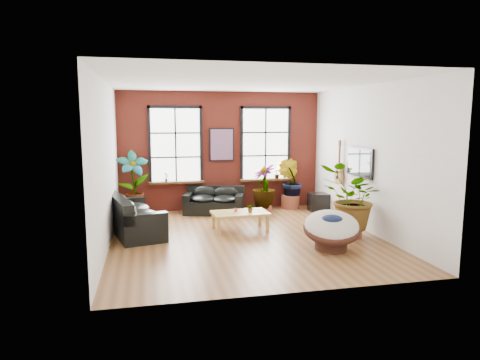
# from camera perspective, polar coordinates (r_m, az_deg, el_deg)

# --- Properties ---
(room) EXTENTS (6.04, 6.54, 3.54)m
(room) POSITION_cam_1_polar(r_m,az_deg,el_deg) (9.73, 0.56, 2.53)
(room) COLOR brown
(room) RESTS_ON ground
(sofa_back) EXTENTS (1.85, 1.29, 0.77)m
(sofa_back) POSITION_cam_1_polar(r_m,az_deg,el_deg) (12.36, -3.42, -2.85)
(sofa_back) COLOR black
(sofa_back) RESTS_ON ground
(sofa_left) EXTENTS (1.48, 2.45, 0.90)m
(sofa_left) POSITION_cam_1_polar(r_m,az_deg,el_deg) (10.47, -14.14, -4.75)
(sofa_left) COLOR black
(sofa_left) RESTS_ON ground
(coffee_table) EXTENTS (1.40, 0.85, 0.53)m
(coffee_table) POSITION_cam_1_polar(r_m,az_deg,el_deg) (10.52, 0.00, -4.55)
(coffee_table) COLOR #B69341
(coffee_table) RESTS_ON ground
(papasan_chair) EXTENTS (1.46, 1.47, 0.87)m
(papasan_chair) POSITION_cam_1_polar(r_m,az_deg,el_deg) (9.11, 12.10, -6.32)
(papasan_chair) COLOR #3C1E15
(papasan_chair) RESTS_ON ground
(poster) EXTENTS (0.74, 0.06, 0.98)m
(poster) POSITION_cam_1_polar(r_m,az_deg,el_deg) (12.69, -2.46, 4.74)
(poster) COLOR black
(poster) RESTS_ON room
(tv_wall_unit) EXTENTS (0.13, 1.86, 1.20)m
(tv_wall_unit) POSITION_cam_1_polar(r_m,az_deg,el_deg) (11.18, 14.88, 1.92)
(tv_wall_unit) COLOR black
(tv_wall_unit) RESTS_ON room
(media_box) EXTENTS (0.68, 0.58, 0.53)m
(media_box) POSITION_cam_1_polar(r_m,az_deg,el_deg) (12.86, 10.62, -2.92)
(media_box) COLOR black
(media_box) RESTS_ON ground
(pot_back_left) EXTENTS (0.62, 0.62, 0.42)m
(pot_back_left) POSITION_cam_1_polar(r_m,az_deg,el_deg) (12.40, -13.93, -3.70)
(pot_back_left) COLOR brown
(pot_back_left) RESTS_ON ground
(pot_back_right) EXTENTS (0.65, 0.65, 0.40)m
(pot_back_right) POSITION_cam_1_polar(r_m,az_deg,el_deg) (13.15, 6.72, -2.88)
(pot_back_right) COLOR brown
(pot_back_right) RESTS_ON ground
(pot_right_wall) EXTENTS (0.66, 0.66, 0.41)m
(pot_right_wall) POSITION_cam_1_polar(r_m,az_deg,el_deg) (10.23, 14.42, -6.21)
(pot_right_wall) COLOR brown
(pot_right_wall) RESTS_ON ground
(pot_mid) EXTENTS (0.58, 0.58, 0.32)m
(pot_mid) POSITION_cam_1_polar(r_m,az_deg,el_deg) (12.56, 3.33, -3.54)
(pot_mid) COLOR brown
(pot_mid) RESTS_ON ground
(floor_plant_back_left) EXTENTS (0.99, 0.77, 1.69)m
(floor_plant_back_left) POSITION_cam_1_polar(r_m,az_deg,el_deg) (12.24, -14.05, -0.11)
(floor_plant_back_left) COLOR #17350E
(floor_plant_back_left) RESTS_ON ground
(floor_plant_back_right) EXTENTS (0.96, 0.95, 1.36)m
(floor_plant_back_right) POSITION_cam_1_polar(r_m,az_deg,el_deg) (13.07, 6.67, -0.15)
(floor_plant_back_right) COLOR #17350E
(floor_plant_back_right) RESTS_ON ground
(floor_plant_right_wall) EXTENTS (1.56, 1.42, 1.50)m
(floor_plant_right_wall) POSITION_cam_1_polar(r_m,az_deg,el_deg) (10.09, 14.66, -2.34)
(floor_plant_right_wall) COLOR #17350E
(floor_plant_right_wall) RESTS_ON ground
(floor_plant_mid) EXTENTS (0.88, 0.88, 1.26)m
(floor_plant_mid) POSITION_cam_1_polar(r_m,az_deg,el_deg) (12.46, 3.20, -0.80)
(floor_plant_mid) COLOR #17350E
(floor_plant_mid) RESTS_ON ground
(table_plant) EXTENTS (0.21, 0.18, 0.22)m
(table_plant) POSITION_cam_1_polar(r_m,az_deg,el_deg) (10.46, 1.41, -3.72)
(table_plant) COLOR #17350E
(table_plant) RESTS_ON coffee_table
(sill_plant_left) EXTENTS (0.17, 0.17, 0.27)m
(sill_plant_left) POSITION_cam_1_polar(r_m,az_deg,el_deg) (12.55, -9.84, 0.39)
(sill_plant_left) COLOR #17350E
(sill_plant_left) RESTS_ON room
(sill_plant_right) EXTENTS (0.19, 0.19, 0.27)m
(sill_plant_right) POSITION_cam_1_polar(r_m,az_deg,el_deg) (13.12, 4.94, 0.81)
(sill_plant_right) COLOR #17350E
(sill_plant_right) RESTS_ON room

